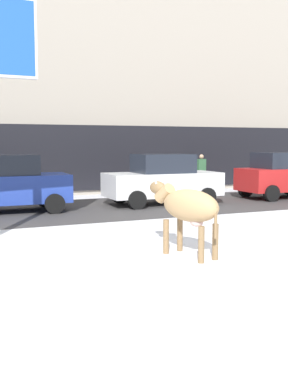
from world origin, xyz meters
TOP-DOWN VIEW (x-y plane):
  - ground_plane at (0.00, 0.00)m, footprint 120.00×120.00m
  - road_strip at (0.00, 7.38)m, footprint 60.00×5.60m
  - building_facade at (0.00, 14.62)m, footprint 44.00×6.10m
  - cow_tan at (0.24, 0.21)m, footprint 0.97×1.93m
  - car_blue_hatchback at (-2.12, 7.68)m, footprint 3.52×1.96m
  - car_white_sedan at (3.20, 7.54)m, footprint 4.22×2.02m
  - car_red_hatchback at (8.48, 7.41)m, footprint 3.52×1.96m
  - pedestrian_near_billboard at (6.52, 10.46)m, footprint 0.36×0.24m

SIDE VIEW (x-z plane):
  - ground_plane at x=0.00m, z-range 0.00..0.00m
  - road_strip at x=0.00m, z-range 0.00..0.01m
  - pedestrian_near_billboard at x=6.52m, z-range 0.01..1.74m
  - car_white_sedan at x=3.20m, z-range -0.01..1.83m
  - car_blue_hatchback at x=-2.12m, z-range 0.00..1.86m
  - car_red_hatchback at x=8.48m, z-range 0.00..1.86m
  - cow_tan at x=0.24m, z-range 0.22..1.76m
  - building_facade at x=0.00m, z-range -0.02..12.98m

